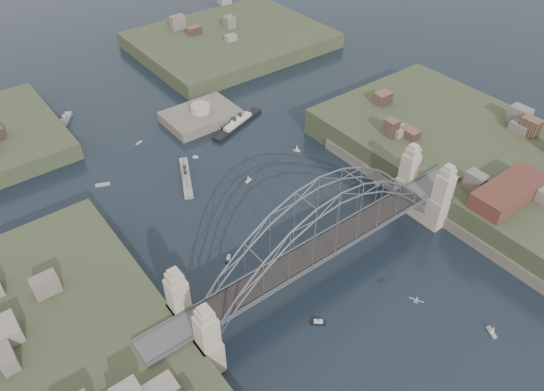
{
  "coord_description": "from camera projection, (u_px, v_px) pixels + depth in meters",
  "views": [
    {
      "loc": [
        -53.61,
        -51.98,
        84.19
      ],
      "look_at": [
        0.0,
        18.0,
        10.0
      ],
      "focal_mm": 33.52,
      "sensor_mm": 36.0,
      "label": 1
    }
  ],
  "objects": [
    {
      "name": "ground",
      "position": [
        322.0,
        273.0,
        110.73
      ],
      "size": [
        500.0,
        500.0,
        0.0
      ],
      "primitive_type": "plane",
      "color": "black",
      "rests_on": "ground"
    },
    {
      "name": "bridge",
      "position": [
        326.0,
        232.0,
        102.8
      ],
      "size": [
        84.0,
        13.8,
        24.6
      ],
      "color": "#4F4F52",
      "rests_on": "ground"
    },
    {
      "name": "shore_east",
      "position": [
        482.0,
        169.0,
        136.14
      ],
      "size": [
        50.5,
        90.0,
        12.0
      ],
      "color": "#353D25",
      "rests_on": "ground"
    },
    {
      "name": "headland_ne",
      "position": [
        231.0,
        45.0,
        200.32
      ],
      "size": [
        70.0,
        55.0,
        9.5
      ],
      "primitive_type": "cube",
      "color": "#353D25",
      "rests_on": "ground"
    },
    {
      "name": "fort_island",
      "position": [
        202.0,
        121.0,
        159.05
      ],
      "size": [
        22.0,
        16.0,
        9.4
      ],
      "color": "#5F554B",
      "rests_on": "ground"
    },
    {
      "name": "wharf_shed",
      "position": [
        509.0,
        192.0,
        116.26
      ],
      "size": [
        20.0,
        8.0,
        4.0
      ],
      "primitive_type": "cube",
      "color": "#592D26",
      "rests_on": "shore_east"
    },
    {
      "name": "finger_pier",
      "position": [
        540.0,
        265.0,
        111.42
      ],
      "size": [
        4.0,
        22.0,
        1.4
      ],
      "primitive_type": "cube",
      "color": "#4F4F52",
      "rests_on": "ground"
    },
    {
      "name": "naval_cruiser_near",
      "position": [
        186.0,
        177.0,
        135.42
      ],
      "size": [
        9.22,
        16.42,
        5.11
      ],
      "color": "gray",
      "rests_on": "ground"
    },
    {
      "name": "naval_cruiser_far",
      "position": [
        61.0,
        126.0,
        154.77
      ],
      "size": [
        11.07,
        14.08,
        5.34
      ],
      "color": "gray",
      "rests_on": "ground"
    },
    {
      "name": "ocean_liner",
      "position": [
        238.0,
        124.0,
        155.65
      ],
      "size": [
        21.11,
        9.75,
        5.24
      ],
      "color": "black",
      "rests_on": "ground"
    },
    {
      "name": "aeroplane",
      "position": [
        416.0,
        301.0,
        96.83
      ],
      "size": [
        1.6,
        2.64,
        0.41
      ],
      "color": "#ACB0B3"
    },
    {
      "name": "small_boat_a",
      "position": [
        229.0,
        258.0,
        113.56
      ],
      "size": [
        2.65,
        2.67,
        1.43
      ],
      "color": "silver",
      "rests_on": "ground"
    },
    {
      "name": "small_boat_b",
      "position": [
        248.0,
        179.0,
        134.62
      ],
      "size": [
        2.06,
        1.31,
        2.38
      ],
      "color": "silver",
      "rests_on": "ground"
    },
    {
      "name": "small_boat_c",
      "position": [
        318.0,
        322.0,
        100.45
      ],
      "size": [
        2.89,
        2.67,
        1.43
      ],
      "color": "silver",
      "rests_on": "ground"
    },
    {
      "name": "small_boat_d",
      "position": [
        297.0,
        149.0,
        145.28
      ],
      "size": [
        1.6,
        2.22,
        2.38
      ],
      "color": "silver",
      "rests_on": "ground"
    },
    {
      "name": "small_boat_e",
      "position": [
        103.0,
        185.0,
        133.9
      ],
      "size": [
        3.97,
        2.64,
        0.45
      ],
      "color": "silver",
      "rests_on": "ground"
    },
    {
      "name": "small_boat_f",
      "position": [
        195.0,
        157.0,
        143.24
      ],
      "size": [
        1.39,
        1.5,
        1.43
      ],
      "color": "silver",
      "rests_on": "ground"
    },
    {
      "name": "small_boat_g",
      "position": [
        492.0,
        331.0,
        98.37
      ],
      "size": [
        2.04,
        2.92,
        2.38
      ],
      "color": "silver",
      "rests_on": "ground"
    },
    {
      "name": "small_boat_h",
      "position": [
        139.0,
        143.0,
        148.84
      ],
      "size": [
        2.37,
        1.57,
        0.45
      ],
      "color": "silver",
      "rests_on": "ground"
    },
    {
      "name": "small_boat_i",
      "position": [
        376.0,
        184.0,
        134.21
      ],
      "size": [
        1.72,
        2.62,
        0.45
      ],
      "color": "silver",
      "rests_on": "ground"
    }
  ]
}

